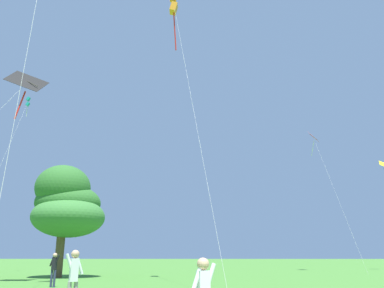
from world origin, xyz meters
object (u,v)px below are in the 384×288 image
object	(u,v)px
kite_teal_box	(27,104)
person_far_back	(54,266)
kite_orange_box	(174,4)
kite_black_large	(24,88)
kite_pink_low	(315,142)
person_child_small	(74,275)
tree_right_cluster	(67,205)

from	to	relation	value
kite_teal_box	person_far_back	size ratio (longest dim) A/B	10.41
kite_orange_box	kite_black_large	bearing A→B (deg)	-162.64
kite_pink_low	person_far_back	world-z (taller)	kite_pink_low
kite_black_large	person_child_small	size ratio (longest dim) A/B	7.80
kite_teal_box	person_far_back	xyz separation A→B (m)	(10.84, -16.71, -16.11)
kite_black_large	kite_pink_low	bearing A→B (deg)	39.35
kite_black_large	kite_orange_box	size ratio (longest dim) A/B	0.63
kite_orange_box	person_child_small	size ratio (longest dim) A/B	12.34
kite_pink_low	person_child_small	world-z (taller)	kite_pink_low
kite_orange_box	person_far_back	world-z (taller)	kite_orange_box
kite_orange_box	kite_teal_box	xyz separation A→B (m)	(-16.59, 12.05, -3.29)
kite_orange_box	person_far_back	size ratio (longest dim) A/B	12.49
kite_black_large	person_far_back	size ratio (longest dim) A/B	7.89
kite_pink_low	kite_black_large	bearing A→B (deg)	-140.65
kite_orange_box	person_child_small	distance (m)	24.04
kite_pink_low	person_far_back	size ratio (longest dim) A/B	8.90
person_child_small	person_far_back	bearing A→B (deg)	113.66
kite_black_large	person_far_back	world-z (taller)	kite_black_large
kite_orange_box	person_far_back	xyz separation A→B (m)	(-5.75, -4.66, -19.40)
kite_black_large	person_child_small	bearing A→B (deg)	-54.67
kite_pink_low	kite_orange_box	bearing A→B (deg)	-131.22
kite_orange_box	kite_teal_box	size ratio (longest dim) A/B	1.20
kite_black_large	kite_pink_low	distance (m)	31.76
kite_teal_box	tree_right_cluster	bearing A→B (deg)	-43.16
kite_pink_low	kite_teal_box	bearing A→B (deg)	-170.87
person_far_back	tree_right_cluster	size ratio (longest dim) A/B	0.20
kite_pink_low	tree_right_cluster	distance (m)	28.14
person_far_back	person_child_small	bearing A→B (deg)	-66.34
kite_orange_box	tree_right_cluster	size ratio (longest dim) A/B	2.51
kite_teal_box	tree_right_cluster	xyz separation A→B (m)	(7.91, -7.42, -11.69)
person_child_small	tree_right_cluster	bearing A→B (deg)	110.66
person_far_back	tree_right_cluster	world-z (taller)	tree_right_cluster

